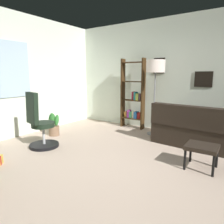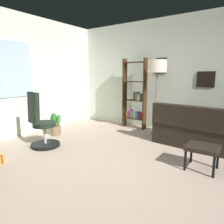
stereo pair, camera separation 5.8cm
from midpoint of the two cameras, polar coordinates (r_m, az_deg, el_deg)
name	(u,v)px [view 1 (the left image)]	position (r m, az deg, el deg)	size (l,w,h in m)	color
ground_plane	(124,177)	(3.11, 2.86, -17.53)	(5.22, 5.91, 0.10)	#C2A996
wall_back_with_windows	(2,76)	(4.99, -28.48, 8.88)	(5.22, 0.12, 2.75)	silver
wall_right_with_frames	(182,76)	(5.21, 18.50, 9.53)	(0.12, 5.91, 2.75)	silver
couch	(214,132)	(4.52, 26.06, -5.00)	(1.65, 2.07, 0.83)	black
footstool	(202,149)	(3.37, 23.22, -9.32)	(0.41, 0.45, 0.37)	black
office_chair	(40,127)	(4.20, -19.73, -3.85)	(0.56, 0.56, 1.09)	black
bookshelf	(133,98)	(5.43, 5.59, 3.97)	(0.18, 0.64, 1.81)	#362210
floor_lamp	(155,70)	(4.82, 11.64, 11.28)	(0.42, 0.42, 1.73)	slate
potted_plant	(54,125)	(5.00, -16.23, -3.57)	(0.32, 0.32, 0.57)	#806047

